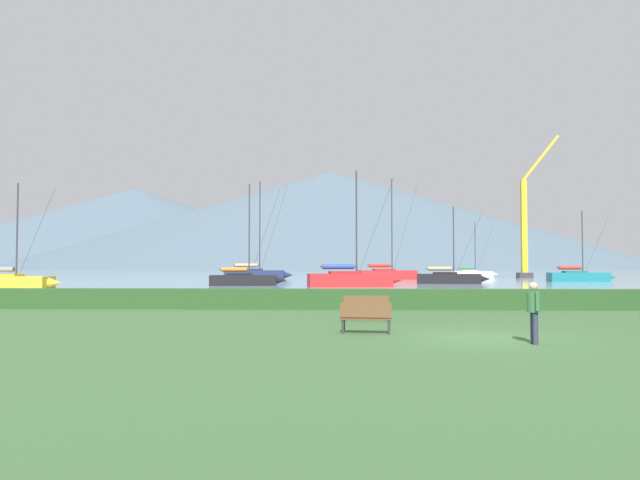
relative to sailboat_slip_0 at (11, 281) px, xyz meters
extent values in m
plane|color=#385B33|center=(31.72, -31.76, -0.65)|extent=(1000.00, 1000.00, 0.00)
cube|color=gray|center=(31.72, 105.24, -0.65)|extent=(320.00, 246.00, 0.00)
cube|color=#284C23|center=(31.72, -20.76, -0.18)|extent=(80.00, 1.20, 0.94)
cube|color=gold|center=(-0.11, 0.00, -0.11)|extent=(6.82, 2.37, 1.07)
cone|color=gold|center=(3.79, -0.02, -0.11)|extent=(1.17, 0.92, 0.91)
cube|color=gold|center=(-0.50, 0.00, 0.28)|extent=(2.54, 1.65, 0.68)
cylinder|color=#333338|center=(0.48, 0.00, 4.11)|extent=(0.14, 0.14, 8.33)
cylinder|color=#333338|center=(2.08, -0.01, 3.90)|extent=(3.24, 0.05, 7.93)
cube|color=black|center=(18.06, 9.12, -0.14)|extent=(6.60, 2.85, 1.01)
cone|color=black|center=(21.71, 9.50, -0.14)|extent=(1.18, 0.97, 0.86)
cube|color=black|center=(17.70, 9.08, 0.23)|extent=(2.53, 1.78, 0.64)
cylinder|color=#333338|center=(18.61, 9.18, 4.61)|extent=(0.13, 0.13, 9.42)
cylinder|color=#333338|center=(17.18, 9.03, 0.91)|extent=(2.88, 0.41, 0.11)
cylinder|color=orange|center=(17.18, 9.03, 0.91)|extent=(2.48, 0.65, 0.40)
cylinder|color=#333338|center=(20.11, 9.33, 4.38)|extent=(3.04, 0.34, 8.96)
cube|color=red|center=(28.40, 6.50, -0.04)|extent=(7.99, 3.86, 1.20)
cone|color=red|center=(32.72, 7.23, -0.04)|extent=(1.46, 1.23, 1.02)
cube|color=#A52020|center=(27.97, 6.43, 0.40)|extent=(3.11, 2.29, 0.77)
cylinder|color=#333338|center=(29.05, 6.61, 5.09)|extent=(0.15, 0.15, 10.17)
cylinder|color=#333338|center=(27.35, 6.32, 1.22)|extent=(3.42, 0.70, 0.13)
cylinder|color=#2847A3|center=(27.35, 6.32, 1.22)|extent=(2.97, 0.96, 0.48)
cylinder|color=#333338|center=(30.83, 6.91, 4.84)|extent=(3.60, 0.64, 9.67)
cube|color=navy|center=(16.05, 30.42, -0.03)|extent=(7.98, 3.14, 1.23)
cone|color=navy|center=(20.52, 30.68, -0.03)|extent=(1.40, 1.12, 1.05)
cube|color=#1B2449|center=(15.61, 30.39, 0.42)|extent=(3.02, 2.05, 0.78)
cylinder|color=#333338|center=(16.72, 30.46, 6.30)|extent=(0.16, 0.16, 12.55)
cylinder|color=#333338|center=(14.96, 30.36, 1.26)|extent=(3.53, 0.34, 0.13)
cylinder|color=tan|center=(14.96, 30.36, 1.26)|extent=(3.02, 0.67, 0.49)
cylinder|color=#333338|center=(18.57, 30.57, 5.99)|extent=(3.72, 0.25, 11.93)
cube|color=#19707A|center=(55.77, 23.26, -0.11)|extent=(6.81, 2.50, 1.06)
cone|color=#19707A|center=(59.62, 23.15, -0.11)|extent=(1.18, 0.93, 0.90)
cube|color=#16646E|center=(55.38, 23.27, 0.27)|extent=(2.55, 1.69, 0.67)
cylinder|color=#333338|center=(56.35, 23.24, 3.85)|extent=(0.13, 0.13, 7.83)
cylinder|color=#333338|center=(54.83, 23.29, 0.99)|extent=(3.04, 0.20, 0.12)
cylinder|color=red|center=(54.83, 23.29, 0.99)|extent=(2.59, 0.50, 0.42)
cylinder|color=#333338|center=(57.94, 23.20, 3.65)|extent=(3.21, 0.12, 7.45)
cube|color=white|center=(47.78, 44.34, -0.17)|extent=(6.21, 2.57, 0.95)
cone|color=white|center=(51.23, 44.05, -0.17)|extent=(1.10, 0.89, 0.81)
cube|color=silver|center=(47.44, 44.37, 0.18)|extent=(2.36, 1.63, 0.61)
cylinder|color=#333338|center=(48.30, 44.30, 3.88)|extent=(0.12, 0.12, 8.01)
cylinder|color=#333338|center=(46.94, 44.41, 0.83)|extent=(2.73, 0.33, 0.10)
cylinder|color=#2D7542|center=(46.94, 44.41, 0.83)|extent=(2.34, 0.57, 0.38)
cylinder|color=#333338|center=(49.72, 44.18, 3.68)|extent=(2.87, 0.26, 7.61)
cube|color=black|center=(39.06, 15.28, -0.13)|extent=(6.77, 2.84, 1.04)
cone|color=black|center=(42.81, 14.95, -0.13)|extent=(1.20, 0.98, 0.88)
cube|color=black|center=(38.68, 15.32, 0.25)|extent=(2.58, 1.79, 0.66)
cylinder|color=#333338|center=(39.62, 15.23, 3.74)|extent=(0.13, 0.13, 7.63)
cylinder|color=#333338|center=(38.14, 15.36, 0.96)|extent=(2.96, 0.38, 0.11)
cylinder|color=tan|center=(38.14, 15.36, 0.96)|extent=(2.55, 0.64, 0.41)
cylinder|color=#333338|center=(41.17, 15.09, 3.54)|extent=(3.12, 0.31, 7.26)
cube|color=red|center=(33.84, 32.34, -0.04)|extent=(7.99, 3.74, 1.21)
cone|color=red|center=(38.19, 32.99, -0.04)|extent=(1.46, 1.21, 1.03)
cube|color=#A52020|center=(33.41, 32.28, 0.40)|extent=(3.10, 2.25, 0.77)
cylinder|color=#333338|center=(34.49, 32.44, 6.53)|extent=(0.15, 0.15, 13.04)
cylinder|color=#333338|center=(32.78, 32.18, 1.22)|extent=(3.44, 0.64, 0.13)
cylinder|color=red|center=(32.78, 32.18, 1.22)|extent=(2.98, 0.91, 0.48)
cylinder|color=#333338|center=(36.28, 32.71, 6.21)|extent=(3.62, 0.57, 12.39)
cube|color=brown|center=(28.59, -26.56, -0.20)|extent=(1.72, 0.53, 0.06)
cube|color=brown|center=(28.60, -26.74, 0.08)|extent=(1.71, 0.21, 0.45)
cylinder|color=#333338|center=(29.35, -26.35, -0.42)|extent=(0.08, 0.08, 0.45)
cylinder|color=#333338|center=(27.81, -26.43, -0.42)|extent=(0.08, 0.08, 0.45)
cylinder|color=#333338|center=(29.36, -26.68, -0.42)|extent=(0.08, 0.08, 0.45)
cylinder|color=#333338|center=(27.82, -26.76, -0.42)|extent=(0.08, 0.08, 0.45)
cube|color=brown|center=(28.43, -30.69, -0.20)|extent=(1.59, 0.60, 0.06)
cube|color=brown|center=(28.41, -30.88, 0.08)|extent=(1.56, 0.28, 0.45)
cylinder|color=#333338|center=(29.14, -30.60, -0.42)|extent=(0.08, 0.08, 0.45)
cylinder|color=#333338|center=(27.74, -30.46, -0.42)|extent=(0.08, 0.08, 0.45)
cylinder|color=#333338|center=(29.11, -30.93, -0.42)|extent=(0.08, 0.08, 0.45)
cylinder|color=#333338|center=(27.71, -30.79, -0.42)|extent=(0.08, 0.08, 0.45)
cylinder|color=#2D3347|center=(32.80, -33.09, -0.22)|extent=(0.14, 0.14, 0.85)
cylinder|color=#2D3347|center=(32.79, -32.91, -0.22)|extent=(0.14, 0.14, 0.85)
cylinder|color=#33663D|center=(32.79, -33.00, 0.48)|extent=(0.36, 0.36, 0.55)
cylinder|color=#33663D|center=(32.80, -33.24, 0.50)|extent=(0.09, 0.09, 0.50)
cylinder|color=#33663D|center=(32.78, -32.76, 0.50)|extent=(0.09, 0.09, 0.50)
sphere|color=tan|center=(32.79, -33.00, 0.89)|extent=(0.22, 0.22, 0.22)
cube|color=#333338|center=(54.83, 41.02, -0.25)|extent=(2.00, 2.00, 0.80)
cube|color=gold|center=(54.83, 41.02, 7.08)|extent=(0.80, 0.80, 13.85)
cube|color=gold|center=(57.44, 41.02, 17.31)|extent=(5.50, 0.36, 6.83)
cone|color=#4C6070|center=(-121.65, 377.34, 27.63)|extent=(332.90, 332.90, 56.57)
cone|color=#4C6070|center=(21.38, 280.78, 25.79)|extent=(332.37, 332.37, 52.87)
camera|label=1|loc=(27.69, -49.19, 1.49)|focal=33.68mm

